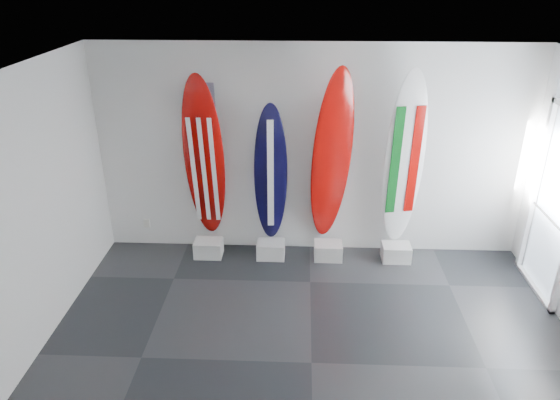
{
  "coord_description": "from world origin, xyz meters",
  "views": [
    {
      "loc": [
        -0.15,
        -4.32,
        3.92
      ],
      "look_at": [
        -0.4,
        1.4,
        1.28
      ],
      "focal_mm": 33.24,
      "sensor_mm": 36.0,
      "label": 1
    }
  ],
  "objects_px": {
    "surfboard_usa": "(204,160)",
    "surfboard_italy": "(404,160)",
    "surfboard_navy": "(271,174)",
    "surfboard_swiss": "(332,158)"
  },
  "relations": [
    {
      "from": "surfboard_usa",
      "to": "surfboard_italy",
      "type": "bearing_deg",
      "value": 1.61
    },
    {
      "from": "surfboard_swiss",
      "to": "surfboard_usa",
      "type": "bearing_deg",
      "value": 158.94
    },
    {
      "from": "surfboard_usa",
      "to": "surfboard_italy",
      "type": "xyz_separation_m",
      "value": [
        2.71,
        0.0,
        0.03
      ]
    },
    {
      "from": "surfboard_usa",
      "to": "surfboard_italy",
      "type": "distance_m",
      "value": 2.71
    },
    {
      "from": "surfboard_italy",
      "to": "surfboard_swiss",
      "type": "bearing_deg",
      "value": 168.37
    },
    {
      "from": "surfboard_usa",
      "to": "surfboard_italy",
      "type": "height_order",
      "value": "surfboard_italy"
    },
    {
      "from": "surfboard_navy",
      "to": "surfboard_italy",
      "type": "xyz_separation_m",
      "value": [
        1.8,
        0.0,
        0.23
      ]
    },
    {
      "from": "surfboard_navy",
      "to": "surfboard_italy",
      "type": "distance_m",
      "value": 1.82
    },
    {
      "from": "surfboard_usa",
      "to": "surfboard_swiss",
      "type": "bearing_deg",
      "value": 1.61
    },
    {
      "from": "surfboard_swiss",
      "to": "surfboard_italy",
      "type": "distance_m",
      "value": 0.97
    }
  ]
}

